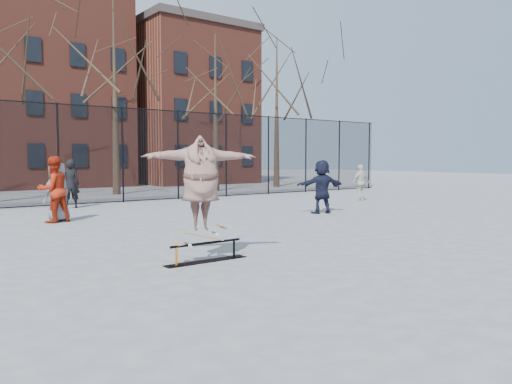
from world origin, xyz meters
TOP-DOWN VIEW (x-y plane):
  - ground at (0.00, 0.00)m, footprint 100.00×100.00m
  - skate_rail at (-2.25, 0.64)m, footprint 1.65×0.25m
  - skateboard at (-2.36, 0.64)m, footprint 0.91×0.22m
  - skater at (-2.36, 0.64)m, footprint 2.15×1.33m
  - bystander_grey at (-2.80, 8.11)m, footprint 1.02×0.89m
  - bystander_black at (-1.31, 11.87)m, footprint 0.73×0.55m
  - bystander_red at (-2.95, 7.99)m, footprint 1.09×0.95m
  - bystander_white at (9.68, 7.43)m, footprint 0.96×0.46m
  - bystander_navy at (4.95, 5.00)m, footprint 1.77×0.98m
  - fence at (-0.01, 13.00)m, footprint 34.03×0.07m
  - tree_row at (-0.25, 17.15)m, footprint 33.66×7.46m
  - rowhouses at (0.72, 26.00)m, footprint 29.00×7.00m

SIDE VIEW (x-z plane):
  - ground at x=0.00m, z-range 0.00..0.00m
  - skate_rail at x=-2.25m, z-range -0.04..0.32m
  - skateboard at x=-2.36m, z-range 0.36..0.47m
  - bystander_white at x=9.68m, z-range 0.00..1.60m
  - bystander_grey at x=-2.80m, z-range 0.00..1.76m
  - bystander_black at x=-1.31m, z-range 0.00..1.81m
  - bystander_navy at x=4.95m, z-range 0.00..1.82m
  - bystander_red at x=-2.95m, z-range 0.00..1.93m
  - skater at x=-2.36m, z-range 0.47..2.17m
  - fence at x=-0.01m, z-range 0.05..4.05m
  - rowhouses at x=0.72m, z-range -0.44..12.56m
  - tree_row at x=-0.25m, z-range 2.02..12.69m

